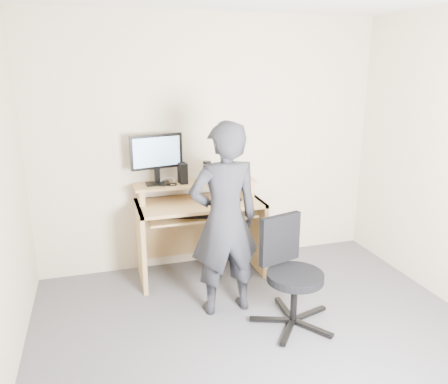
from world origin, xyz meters
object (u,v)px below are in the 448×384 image
monitor (157,155)px  desk (198,219)px  office_chair (290,268)px  person (225,220)px

monitor → desk: bearing=-24.4°
desk → monitor: (-0.37, 0.08, 0.65)m
desk → monitor: bearing=167.5°
monitor → office_chair: bearing=-66.4°
monitor → office_chair: monitor is taller
desk → person: person is taller
office_chair → person: 0.64m
office_chair → person: bearing=128.0°
monitor → person: person is taller
office_chair → desk: bearing=97.2°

